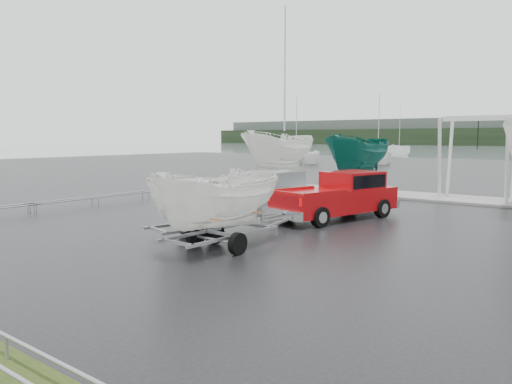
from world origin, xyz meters
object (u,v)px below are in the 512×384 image
object	(u,v)px
boat_hoist	(477,146)
trailer_parked	(220,149)
trailer_hitched	(205,161)
pickup_truck	(341,194)

from	to	relation	value
boat_hoist	trailer_parked	bearing A→B (deg)	-100.32
trailer_hitched	trailer_parked	distance (m)	1.63
pickup_truck	boat_hoist	bearing A→B (deg)	85.80
boat_hoist	pickup_truck	bearing A→B (deg)	-107.71
trailer_hitched	boat_hoist	size ratio (longest dim) A/B	1.07
pickup_truck	boat_hoist	distance (m)	9.05
trailer_hitched	boat_hoist	bearing A→B (deg)	87.52
pickup_truck	trailer_parked	size ratio (longest dim) A/B	1.09
trailer_hitched	trailer_parked	xyz separation A→B (m)	(1.36, -0.81, 0.38)
trailer_parked	pickup_truck	bearing A→B (deg)	90.42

